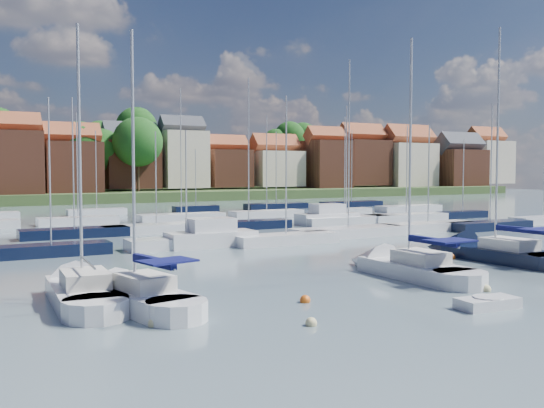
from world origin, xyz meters
TOP-DOWN VIEW (x-y plane):
  - ground at (0.00, 40.00)m, footprint 260.00×260.00m
  - sailboat_left at (-16.33, 2.95)m, footprint 4.50×9.87m
  - sailboat_centre at (-0.49, 3.30)m, footprint 3.02×10.68m
  - sailboat_navy at (8.62, 5.53)m, footprint 3.85×12.20m
  - sailboat_far at (-18.04, 5.29)m, footprint 3.19×10.39m
  - tender at (-2.80, -5.20)m, footprint 2.87×1.49m
  - buoy_a at (-16.53, -1.27)m, footprint 0.45×0.45m
  - buoy_b at (-11.12, -4.03)m, footprint 0.46×0.46m
  - buoy_c at (-9.18, -0.41)m, footprint 0.48×0.48m
  - buoy_d at (0.04, -2.56)m, footprint 0.46×0.46m
  - buoy_e at (6.53, 6.34)m, footprint 0.51×0.51m
  - marina_field at (1.91, 35.15)m, footprint 79.62×41.41m
  - far_shore_town at (2.23, 132.67)m, footprint 212.46×90.00m

SIDE VIEW (x-z plane):
  - ground at x=0.00m, z-range 0.00..0.00m
  - buoy_a at x=-16.53m, z-range -0.23..0.23m
  - buoy_b at x=-11.12m, z-range -0.23..0.23m
  - buoy_c at x=-9.18m, z-range -0.24..0.24m
  - buoy_d at x=0.04m, z-range -0.23..0.23m
  - buoy_e at x=6.53m, z-range -0.25..0.25m
  - tender at x=-2.80m, z-range -0.07..0.53m
  - sailboat_far at x=-18.04m, z-range -6.50..7.17m
  - sailboat_navy at x=8.62m, z-range -7.97..8.68m
  - sailboat_centre at x=-0.49m, z-range -6.88..7.60m
  - sailboat_left at x=-16.33m, z-range -6.17..6.90m
  - marina_field at x=1.91m, z-range -7.53..8.40m
  - far_shore_town at x=2.23m, z-range -6.53..15.74m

